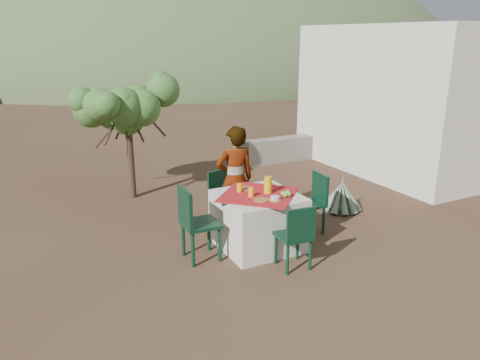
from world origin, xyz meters
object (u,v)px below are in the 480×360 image
person (235,179)px  guesthouse (415,98)px  shrub_tree (130,113)px  chair_right (313,200)px  chair_far (222,194)px  chair_left (194,221)px  table (258,220)px  juice_pitcher (268,185)px  chair_near (296,234)px  agave (342,196)px

person → guesthouse: guesthouse is taller
shrub_tree → chair_right: bearing=-55.7°
chair_far → chair_left: size_ratio=0.84×
table → juice_pitcher: juice_pitcher is taller
chair_near → chair_right: (0.89, 0.89, 0.02)m
shrub_tree → juice_pitcher: 3.16m
chair_left → juice_pitcher: bearing=-91.2°
chair_right → agave: chair_right is taller
chair_near → juice_pitcher: 0.87m
person → juice_pitcher: size_ratio=6.86×
chair_far → chair_near: (0.15, -1.81, 0.01)m
chair_left → guesthouse: size_ratio=0.23×
person → shrub_tree: 2.49m
person → agave: bearing=-176.9°
shrub_tree → agave: shrub_tree is taller
chair_left → guesthouse: 6.43m
chair_far → shrub_tree: shrub_tree is taller
chair_right → juice_pitcher: juice_pitcher is taller
guesthouse → juice_pitcher: guesthouse is taller
chair_left → shrub_tree: 3.02m
agave → chair_near: bearing=-143.1°
chair_right → guesthouse: guesthouse is taller
shrub_tree → juice_pitcher: (1.05, -2.91, -0.63)m
table → chair_left: 0.93m
chair_left → shrub_tree: bearing=1.6°
chair_far → guesthouse: guesthouse is taller
chair_far → agave: chair_far is taller
chair_left → juice_pitcher: size_ratio=4.26×
table → chair_far: 1.02m
chair_right → guesthouse: (4.10, 2.04, 1.01)m
chair_near → chair_left: 1.29m
table → chair_left: bearing=178.6°
chair_near → agave: size_ratio=1.18×
chair_near → person: person is taller
chair_left → guesthouse: bearing=-69.2°
chair_far → juice_pitcher: juice_pitcher is taller
shrub_tree → guesthouse: bearing=-7.1°
table → person: bearing=90.7°
chair_near → juice_pitcher: size_ratio=3.68×
chair_near → person: size_ratio=0.54×
agave → person: bearing=177.0°
chair_left → agave: (2.83, 0.56, -0.30)m
table → shrub_tree: (-0.92, 2.88, 1.13)m
chair_near → shrub_tree: shrub_tree is taller
chair_near → agave: 2.30m
chair_left → person: person is taller
chair_near → juice_pitcher: juice_pitcher is taller
chair_left → chair_right: 1.89m
chair_right → agave: 1.09m
table → person: size_ratio=0.83×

